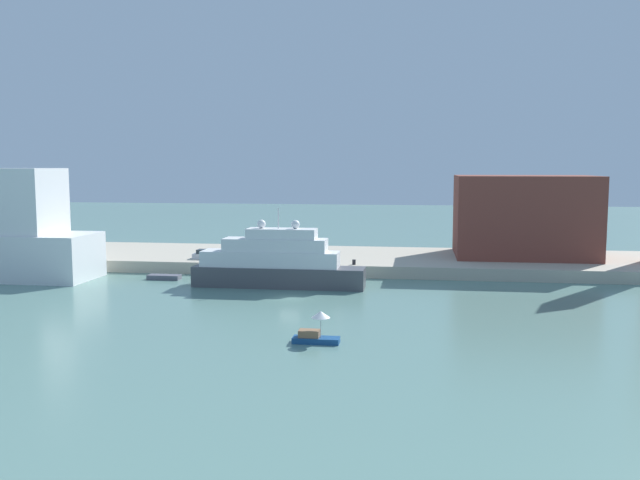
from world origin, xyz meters
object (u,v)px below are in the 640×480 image
(mooring_bollard, at_px, (354,262))
(parked_car, at_px, (207,255))
(work_barge, at_px, (164,277))
(person_figure, at_px, (239,250))
(small_motorboat, at_px, (316,332))
(large_yacht, at_px, (276,263))
(harbor_building, at_px, (524,216))

(mooring_bollard, bearing_deg, parked_car, 172.32)
(work_barge, relative_size, mooring_bollard, 6.25)
(work_barge, xyz_separation_m, person_figure, (6.84, 14.84, 2.19))
(small_motorboat, distance_m, mooring_bollard, 37.25)
(small_motorboat, distance_m, parked_car, 46.54)
(large_yacht, xyz_separation_m, small_motorboat, (9.54, -27.50, -2.09))
(mooring_bollard, bearing_deg, person_figure, 156.21)
(mooring_bollard, bearing_deg, harbor_building, 27.72)
(parked_car, bearing_deg, work_barge, -109.08)
(small_motorboat, bearing_deg, person_figure, 113.13)
(small_motorboat, distance_m, harbor_building, 57.06)
(large_yacht, xyz_separation_m, work_barge, (-16.87, 3.47, -2.79))
(large_yacht, height_order, parked_car, large_yacht)
(large_yacht, distance_m, small_motorboat, 29.18)
(large_yacht, height_order, work_barge, large_yacht)
(person_figure, bearing_deg, parked_car, -123.40)
(parked_car, bearing_deg, person_figure, 56.60)
(work_barge, bearing_deg, parked_car, 70.92)
(large_yacht, height_order, small_motorboat, large_yacht)
(work_barge, distance_m, mooring_bollard, 27.06)
(parked_car, relative_size, mooring_bollard, 5.86)
(large_yacht, bearing_deg, harbor_building, 33.55)
(harbor_building, bearing_deg, large_yacht, -146.45)
(work_barge, relative_size, parked_car, 1.07)
(large_yacht, height_order, mooring_bollard, large_yacht)
(large_yacht, distance_m, harbor_building, 42.15)
(small_motorboat, xyz_separation_m, harbor_building, (25.34, 50.63, 7.06))
(small_motorboat, bearing_deg, parked_car, 119.87)
(large_yacht, height_order, harbor_building, harbor_building)
(work_barge, relative_size, person_figure, 2.75)
(harbor_building, bearing_deg, work_barge, -159.19)
(harbor_building, distance_m, person_figure, 45.51)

